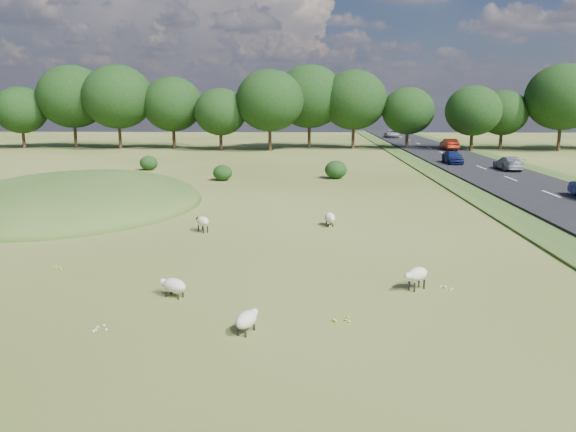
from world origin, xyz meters
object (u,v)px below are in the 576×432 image
(sheep_1, at_px, (330,218))
(sheep_2, at_px, (202,221))
(car_5, at_px, (453,157))
(car_2, at_px, (508,163))
(car_4, at_px, (392,134))
(sheep_4, at_px, (417,274))
(sheep_3, at_px, (173,285))
(sheep_0, at_px, (247,319))
(car_0, at_px, (449,144))

(sheep_1, bearing_deg, sheep_2, -83.13)
(sheep_2, relative_size, car_5, 0.28)
(sheep_2, relative_size, car_2, 0.25)
(car_2, relative_size, car_4, 0.92)
(sheep_4, bearing_deg, sheep_1, -116.70)
(sheep_3, xyz_separation_m, car_2, (23.52, 35.21, 0.47))
(sheep_3, bearing_deg, car_4, -73.85)
(sheep_0, height_order, car_0, car_0)
(car_2, height_order, car_4, car_4)
(car_0, height_order, car_4, car_0)
(sheep_3, relative_size, sheep_4, 1.07)
(sheep_2, bearing_deg, sheep_3, 146.58)
(car_0, distance_m, car_5, 17.24)
(sheep_2, bearing_deg, car_5, -71.48)
(sheep_3, bearing_deg, car_5, -86.41)
(sheep_2, distance_m, sheep_3, 9.75)
(sheep_3, xyz_separation_m, car_4, (19.72, 83.65, 0.50))
(sheep_3, distance_m, car_2, 42.35)
(car_0, bearing_deg, sheep_1, 69.02)
(sheep_4, xyz_separation_m, car_2, (15.07, 34.20, 0.31))
(car_5, bearing_deg, sheep_1, -115.34)
(sheep_4, relative_size, car_2, 0.25)
(sheep_0, distance_m, car_0, 63.96)
(car_0, bearing_deg, car_2, 90.00)
(sheep_2, xyz_separation_m, car_2, (24.30, 25.50, 0.32))
(sheep_4, height_order, car_2, car_2)
(sheep_0, distance_m, car_5, 46.85)
(sheep_1, height_order, sheep_3, sheep_1)
(sheep_0, relative_size, car_2, 0.27)
(sheep_2, height_order, car_4, car_4)
(sheep_2, height_order, car_2, car_2)
(sheep_4, distance_m, car_0, 58.53)
(car_0, relative_size, car_4, 0.94)
(sheep_0, xyz_separation_m, car_4, (16.89, 86.59, 0.50))
(sheep_1, bearing_deg, sheep_0, -18.77)
(sheep_0, xyz_separation_m, car_5, (16.89, 43.69, 0.52))
(sheep_0, distance_m, sheep_1, 14.60)
(sheep_3, relative_size, car_5, 0.29)
(car_2, bearing_deg, car_4, -85.51)
(car_2, distance_m, car_4, 48.58)
(sheep_3, bearing_deg, sheep_1, -87.63)
(car_5, bearing_deg, sheep_2, -123.45)
(car_2, bearing_deg, sheep_0, 61.53)
(sheep_2, bearing_deg, sheep_1, -114.12)
(car_2, bearing_deg, sheep_2, 46.37)
(sheep_2, xyz_separation_m, car_4, (20.50, 73.93, 0.35))
(sheep_3, relative_size, car_2, 0.26)
(sheep_0, distance_m, car_4, 88.23)
(sheep_1, bearing_deg, car_5, 147.62)
(sheep_1, distance_m, sheep_2, 6.78)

